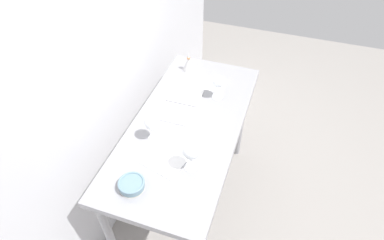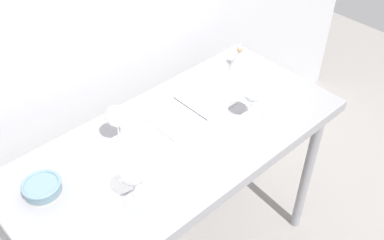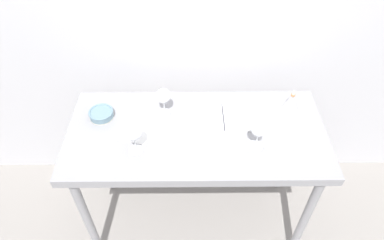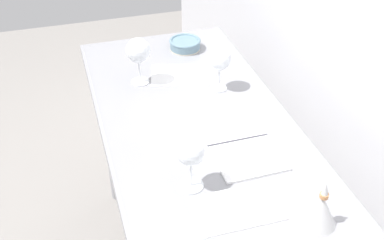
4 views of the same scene
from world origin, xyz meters
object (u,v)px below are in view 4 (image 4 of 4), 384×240
object	(u,v)px
wine_glass_near_right	(191,153)
tasting_sheet_upper	(237,208)
wine_glass_far_left	(220,60)
decanter_funnel	(321,210)
open_notebook	(238,141)
tasting_sheet_lower	(183,75)
wine_glass_near_left	(138,51)
tasting_bowl	(185,44)

from	to	relation	value
wine_glass_near_right	tasting_sheet_upper	bearing A→B (deg)	37.78
wine_glass_far_left	decanter_funnel	bearing A→B (deg)	2.43
wine_glass_near_right	open_notebook	bearing A→B (deg)	126.76
wine_glass_near_right	decanter_funnel	distance (m)	0.38
open_notebook	tasting_sheet_upper	world-z (taller)	open_notebook
decanter_funnel	wine_glass_near_right	bearing A→B (deg)	-129.48
open_notebook	tasting_sheet_lower	size ratio (longest dim) A/B	1.40
wine_glass_far_left	decanter_funnel	size ratio (longest dim) A/B	1.16
wine_glass_near_left	wine_glass_far_left	bearing A→B (deg)	64.46
wine_glass_far_left	tasting_bowl	xyz separation A→B (m)	(-0.35, -0.03, -0.10)
wine_glass_far_left	tasting_bowl	distance (m)	0.37
wine_glass_near_right	tasting_sheet_lower	size ratio (longest dim) A/B	0.67
tasting_bowl	wine_glass_far_left	bearing A→B (deg)	5.37
wine_glass_near_right	tasting_sheet_lower	distance (m)	0.65
wine_glass_near_left	wine_glass_far_left	size ratio (longest dim) A/B	1.10
wine_glass_near_right	tasting_bowl	xyz separation A→B (m)	(-0.83, 0.22, -0.10)
tasting_sheet_upper	decanter_funnel	bearing A→B (deg)	60.05
wine_glass_near_right	decanter_funnel	xyz separation A→B (m)	(0.24, 0.29, -0.08)
tasting_sheet_upper	tasting_bowl	distance (m)	0.97
wine_glass_near_left	tasting_sheet_lower	world-z (taller)	wine_glass_near_left
wine_glass_far_left	open_notebook	bearing A→B (deg)	-8.60
tasting_sheet_lower	tasting_bowl	world-z (taller)	tasting_bowl
wine_glass_far_left	open_notebook	distance (m)	0.35
tasting_bowl	decanter_funnel	bearing A→B (deg)	3.39
wine_glass_far_left	open_notebook	world-z (taller)	wine_glass_far_left
open_notebook	tasting_sheet_upper	distance (m)	0.30
wine_glass_near_left	tasting_sheet_lower	size ratio (longest dim) A/B	0.72
open_notebook	tasting_sheet_lower	bearing A→B (deg)	-174.18
wine_glass_far_left	tasting_bowl	world-z (taller)	wine_glass_far_left
tasting_sheet_upper	open_notebook	bearing A→B (deg)	158.98
tasting_sheet_upper	wine_glass_near_left	bearing A→B (deg)	-170.40
wine_glass_near_left	wine_glass_near_right	world-z (taller)	wine_glass_near_left
wine_glass_near_right	tasting_sheet_lower	xyz separation A→B (m)	(-0.62, 0.15, -0.12)
wine_glass_near_right	open_notebook	size ratio (longest dim) A/B	0.48
wine_glass_far_left	open_notebook	xyz separation A→B (m)	(0.33, -0.05, -0.12)
open_notebook	tasting_sheet_lower	distance (m)	0.47
wine_glass_near_left	open_notebook	distance (m)	0.53
tasting_sheet_upper	tasting_sheet_lower	xyz separation A→B (m)	(-0.74, 0.06, 0.00)
wine_glass_far_left	tasting_sheet_upper	xyz separation A→B (m)	(0.61, -0.16, -0.12)
tasting_sheet_upper	tasting_sheet_lower	bearing A→B (deg)	176.09
tasting_sheet_upper	tasting_bowl	size ratio (longest dim) A/B	1.75
wine_glass_near_left	decanter_funnel	world-z (taller)	wine_glass_near_left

